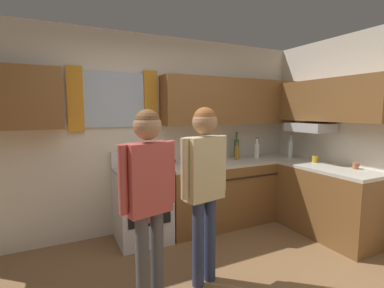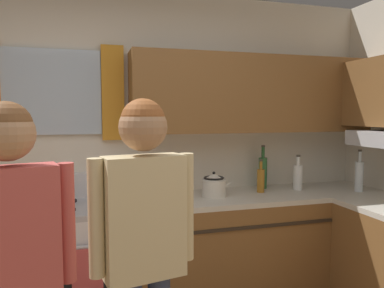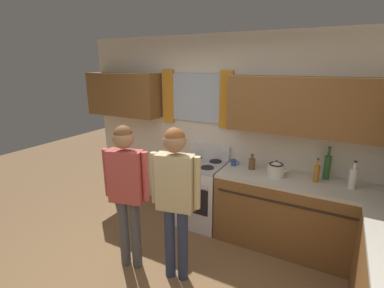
{
  "view_description": "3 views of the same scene",
  "coord_description": "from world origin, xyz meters",
  "views": [
    {
      "loc": [
        -1.15,
        -1.74,
        1.62
      ],
      "look_at": [
        0.12,
        0.84,
        1.27
      ],
      "focal_mm": 26.1,
      "sensor_mm": 36.0,
      "label": 1
    },
    {
      "loc": [
        -0.2,
        -1.23,
        1.58
      ],
      "look_at": [
        0.34,
        0.66,
        1.41
      ],
      "focal_mm": 34.0,
      "sensor_mm": 36.0,
      "label": 2
    },
    {
      "loc": [
        1.37,
        -1.72,
        2.21
      ],
      "look_at": [
        -0.02,
        0.88,
        1.36
      ],
      "focal_mm": 26.21,
      "sensor_mm": 36.0,
      "label": 3
    }
  ],
  "objects": [
    {
      "name": "stovetop_kettle",
      "position": [
        0.78,
        1.54,
        1.0
      ],
      "size": [
        0.27,
        0.2,
        0.21
      ],
      "color": "silver",
      "rests_on": "kitchen_counter_run"
    },
    {
      "name": "bottle_milk_white",
      "position": [
        1.59,
        1.59,
        1.02
      ],
      "size": [
        0.08,
        0.08,
        0.31
      ],
      "color": "white",
      "rests_on": "kitchen_counter_run"
    },
    {
      "name": "stove_oven",
      "position": [
        -0.23,
        1.54,
        0.47
      ],
      "size": [
        0.62,
        0.67,
        1.1
      ],
      "color": "silver",
      "rests_on": "ground"
    },
    {
      "name": "back_wall_unit",
      "position": [
        0.05,
        1.82,
        1.47
      ],
      "size": [
        4.6,
        0.42,
        2.6
      ],
      "color": "silver",
      "rests_on": "ground"
    },
    {
      "name": "adult_in_plaid",
      "position": [
        0.04,
        0.42,
        1.04
      ],
      "size": [
        0.5,
        0.23,
        1.65
      ],
      "color": "#2D3856",
      "rests_on": "ground"
    },
    {
      "name": "mug_cobalt_blue",
      "position": [
        0.21,
        1.65,
        0.94
      ],
      "size": [
        0.11,
        0.07,
        0.08
      ],
      "color": "#2D479E",
      "rests_on": "kitchen_counter_run"
    },
    {
      "name": "bottle_tall_clear",
      "position": [
        2.06,
        1.38,
        1.04
      ],
      "size": [
        0.07,
        0.07,
        0.37
      ],
      "color": "silver",
      "rests_on": "kitchen_counter_run"
    },
    {
      "name": "bottle_squat_brown",
      "position": [
        0.46,
        1.63,
        0.98
      ],
      "size": [
        0.08,
        0.08,
        0.21
      ],
      "color": "brown",
      "rests_on": "kitchen_counter_run"
    },
    {
      "name": "bottle_wine_green",
      "position": [
        1.32,
        1.74,
        1.05
      ],
      "size": [
        0.08,
        0.08,
        0.39
      ],
      "color": "#2D6633",
      "rests_on": "kitchen_counter_run"
    },
    {
      "name": "bottle_oil_amber",
      "position": [
        1.22,
        1.58,
        1.01
      ],
      "size": [
        0.06,
        0.06,
        0.29
      ],
      "color": "#B27223",
      "rests_on": "kitchen_counter_run"
    },
    {
      "name": "kitchen_counter_run",
      "position": [
        1.49,
        1.21,
        0.45
      ],
      "size": [
        2.19,
        1.85,
        0.9
      ],
      "color": "brown",
      "rests_on": "ground"
    },
    {
      "name": "adult_left",
      "position": [
        -0.51,
        0.34,
        1.02
      ],
      "size": [
        0.49,
        0.24,
        1.63
      ],
      "color": "#4C4C51",
      "rests_on": "ground"
    }
  ]
}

